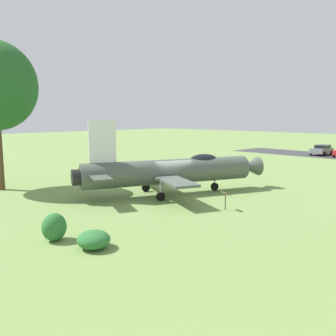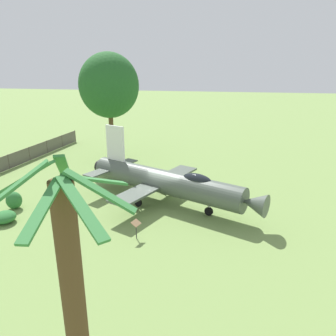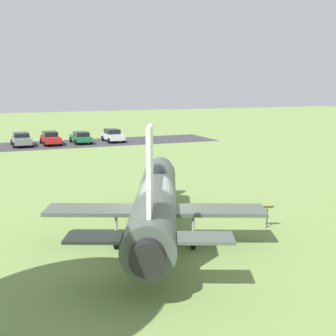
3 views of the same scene
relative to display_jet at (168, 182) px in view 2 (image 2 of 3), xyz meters
The scene contains 7 objects.
ground_plane 1.77m from the display_jet, 113.77° to the right, with size 200.00×200.00×0.00m, color #75934C.
display_jet is the anchor object (origin of this frame).
shade_tree 14.66m from the display_jet, 142.54° to the right, with size 6.02×6.14×11.15m.
palm_tree 15.96m from the display_jet, ahead, with size 4.00×3.89×8.18m.
shrub_near_fence 11.21m from the display_jet, 75.66° to the right, with size 1.04×1.12×1.28m.
shrub_by_tree 11.27m from the display_jet, 64.45° to the right, with size 1.45×1.41×0.77m.
info_plaque 5.38m from the display_jet, 11.03° to the right, with size 0.69×0.56×1.14m.
Camera 2 is at (21.79, 4.25, 10.04)m, focal length 34.33 mm.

